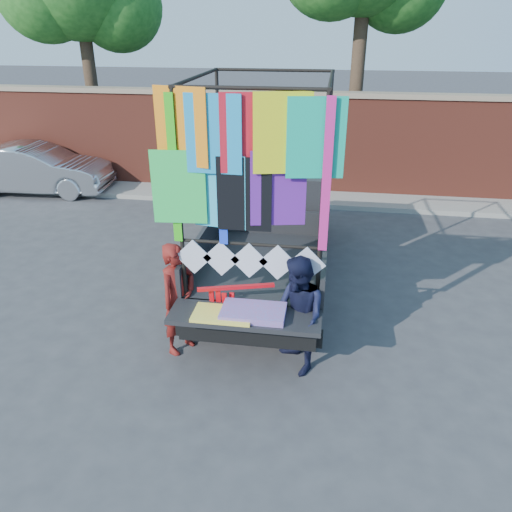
# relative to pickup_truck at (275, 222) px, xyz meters

# --- Properties ---
(ground) EXTENTS (90.00, 90.00, 0.00)m
(ground) POSITION_rel_pickup_truck_xyz_m (0.45, -2.37, -0.90)
(ground) COLOR #38383A
(ground) RESTS_ON ground
(brick_wall) EXTENTS (30.00, 0.45, 2.61)m
(brick_wall) POSITION_rel_pickup_truck_xyz_m (0.45, 4.63, 0.43)
(brick_wall) COLOR brown
(brick_wall) RESTS_ON ground
(curb) EXTENTS (30.00, 1.20, 0.12)m
(curb) POSITION_rel_pickup_truck_xyz_m (0.45, 3.93, -0.84)
(curb) COLOR gray
(curb) RESTS_ON ground
(pickup_truck) EXTENTS (2.25, 5.64, 3.55)m
(pickup_truck) POSITION_rel_pickup_truck_xyz_m (0.00, 0.00, 0.00)
(pickup_truck) COLOR black
(pickup_truck) RESTS_ON ground
(sedan) EXTENTS (3.97, 1.60, 1.28)m
(sedan) POSITION_rel_pickup_truck_xyz_m (-6.80, 3.53, -0.26)
(sedan) COLOR #A8ABAF
(sedan) RESTS_ON ground
(woman) EXTENTS (0.60, 0.69, 1.60)m
(woman) POSITION_rel_pickup_truck_xyz_m (-0.98, -2.75, -0.10)
(woman) COLOR maroon
(woman) RESTS_ON ground
(man) EXTENTS (0.91, 0.97, 1.60)m
(man) POSITION_rel_pickup_truck_xyz_m (0.65, -2.94, -0.10)
(man) COLOR black
(man) RESTS_ON ground
(streamer_bundle) EXTENTS (0.97, 0.33, 0.68)m
(streamer_bundle) POSITION_rel_pickup_truck_xyz_m (-0.27, -2.85, -0.00)
(streamer_bundle) COLOR red
(streamer_bundle) RESTS_ON ground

